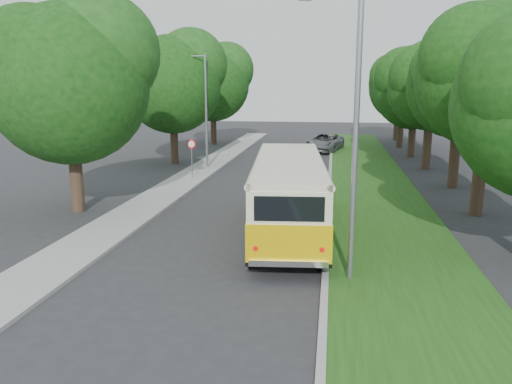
# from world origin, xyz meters

# --- Properties ---
(ground) EXTENTS (120.00, 120.00, 0.00)m
(ground) POSITION_xyz_m (0.00, 0.00, 0.00)
(ground) COLOR #2A2A2D
(ground) RESTS_ON ground
(curb) EXTENTS (0.20, 70.00, 0.15)m
(curb) POSITION_xyz_m (3.60, 5.00, 0.07)
(curb) COLOR gray
(curb) RESTS_ON ground
(grass_verge) EXTENTS (4.50, 70.00, 0.13)m
(grass_verge) POSITION_xyz_m (5.95, 5.00, 0.07)
(grass_verge) COLOR #244612
(grass_verge) RESTS_ON ground
(sidewalk) EXTENTS (2.20, 70.00, 0.12)m
(sidewalk) POSITION_xyz_m (-4.80, 5.00, 0.06)
(sidewalk) COLOR gray
(sidewalk) RESTS_ON ground
(treeline) EXTENTS (24.27, 41.91, 9.46)m
(treeline) POSITION_xyz_m (3.15, 17.99, 5.93)
(treeline) COLOR #332319
(treeline) RESTS_ON ground
(lamppost_near) EXTENTS (1.71, 0.16, 8.00)m
(lamppost_near) POSITION_xyz_m (4.21, -2.50, 4.37)
(lamppost_near) COLOR gray
(lamppost_near) RESTS_ON ground
(lamppost_far) EXTENTS (1.71, 0.16, 7.50)m
(lamppost_far) POSITION_xyz_m (-4.70, 16.00, 4.12)
(lamppost_far) COLOR gray
(lamppost_far) RESTS_ON ground
(warning_sign) EXTENTS (0.56, 0.10, 2.50)m
(warning_sign) POSITION_xyz_m (-4.50, 11.98, 1.71)
(warning_sign) COLOR gray
(warning_sign) RESTS_ON ground
(vintage_bus) EXTENTS (3.45, 10.10, 2.94)m
(vintage_bus) POSITION_xyz_m (2.11, 1.96, 1.47)
(vintage_bus) COLOR #E0B107
(vintage_bus) RESTS_ON ground
(car_silver) EXTENTS (2.67, 4.05, 1.28)m
(car_silver) POSITION_xyz_m (1.23, 7.82, 0.64)
(car_silver) COLOR silver
(car_silver) RESTS_ON ground
(car_white) EXTENTS (1.76, 4.59, 1.49)m
(car_white) POSITION_xyz_m (1.34, 16.66, 0.75)
(car_white) COLOR white
(car_white) RESTS_ON ground
(car_blue) EXTENTS (3.06, 4.75, 1.28)m
(car_blue) POSITION_xyz_m (1.28, 17.56, 0.64)
(car_blue) COLOR navy
(car_blue) RESTS_ON ground
(car_grey) EXTENTS (3.65, 5.87, 1.51)m
(car_grey) POSITION_xyz_m (3.00, 26.37, 0.76)
(car_grey) COLOR slate
(car_grey) RESTS_ON ground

